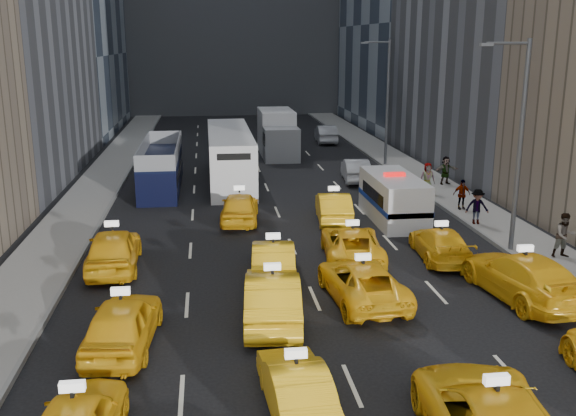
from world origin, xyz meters
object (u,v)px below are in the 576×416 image
Objects in this scene: double_decker at (161,166)px; city_bus at (230,156)px; nypd_van at (393,199)px; box_truck at (277,134)px.

city_bus is (4.29, 1.53, 0.23)m from double_decker.
double_decker is (-12.15, 9.08, 0.29)m from nypd_van.
city_bus reaches higher than double_decker.
box_truck reaches higher than double_decker.
double_decker is 4.56m from city_bus.
box_truck is at bearing 53.38° from double_decker.
city_bus reaches higher than nypd_van.
double_decker is 13.72m from box_truck.
nypd_van is 0.76× the size of box_truck.
box_truck is at bearing 93.88° from nypd_van.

